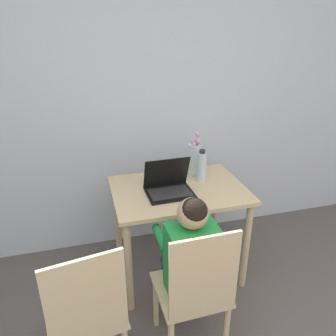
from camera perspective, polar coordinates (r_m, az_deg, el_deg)
The scene contains 8 objects.
wall_back at distance 2.74m, azimuth -4.49°, elevation 10.73°, with size 6.40×0.05×2.50m.
dining_table at distance 2.47m, azimuth 1.84°, elevation -5.95°, with size 0.97×0.69×0.76m.
chair_occupied at distance 2.00m, azimuth 4.69°, elevation -20.72°, with size 0.41×0.41×0.93m.
chair_spare at distance 1.92m, azimuth -14.04°, elevation -23.77°, with size 0.46×0.46×0.93m.
person_seated at distance 1.97m, azimuth 3.51°, elevation -14.68°, with size 0.30×0.43×1.04m.
laptop at distance 2.34m, azimuth 0.08°, elevation -2.89°, with size 0.34×0.27×0.25m.
flower_vase at distance 2.59m, azimuth 4.65°, elevation 1.83°, with size 0.10×0.10×0.35m.
water_bottle at distance 2.49m, azimuth 5.87°, elevation 0.28°, with size 0.07×0.07×0.25m.
Camera 1 is at (-0.50, -0.39, 1.87)m, focal length 35.00 mm.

